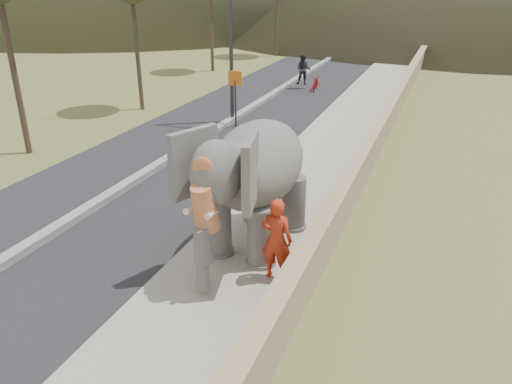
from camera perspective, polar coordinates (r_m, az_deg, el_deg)
ground at (r=9.36m, az=-8.84°, el=-17.14°), size 160.00×160.00×0.00m
road at (r=19.25m, az=-7.23°, el=5.18°), size 7.00×120.00×0.03m
median at (r=19.22m, az=-7.25°, el=5.45°), size 0.35×120.00×0.22m
walkway at (r=17.52m, az=7.38°, el=3.49°), size 3.00×120.00×0.15m
parapet at (r=17.08m, az=12.84°, el=4.23°), size 0.30×120.00×1.10m
lamppost at (r=21.55m, az=-2.17°, el=20.51°), size 1.76×0.36×8.00m
signboard at (r=21.21m, az=-2.39°, el=11.64°), size 0.60×0.08×2.40m
elephant_and_man at (r=11.48m, az=0.26°, el=1.17°), size 2.52×4.41×3.08m
motorcyclist at (r=28.95m, az=6.15°, el=13.05°), size 1.62×1.77×1.95m
trees at (r=34.35m, az=21.72°, el=18.59°), size 48.52×41.32×9.24m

